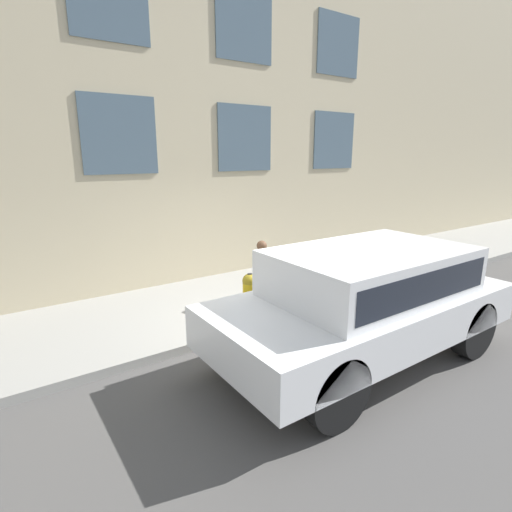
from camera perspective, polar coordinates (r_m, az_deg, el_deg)
The scene contains 6 objects.
ground_plane at distance 6.80m, azimuth 1.91°, elevation -10.37°, with size 80.00×80.00×0.00m, color #514F4C.
sidewalk at distance 7.87m, azimuth -4.30°, elevation -6.33°, with size 2.85×60.00×0.14m.
building_facade at distance 9.06m, azimuth -10.73°, elevation 28.62°, with size 0.33×40.00×10.22m.
fire_hydrant at distance 6.79m, azimuth -0.89°, elevation -5.58°, with size 0.33×0.44×0.77m.
person at distance 7.37m, azimuth 0.81°, elevation -1.37°, with size 0.29×0.19×1.18m.
parked_truck_white_near at distance 5.76m, azimuth 15.45°, elevation -5.37°, with size 1.97×4.45×1.60m.
Camera 1 is at (-4.95, 3.69, 2.84)m, focal length 28.00 mm.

